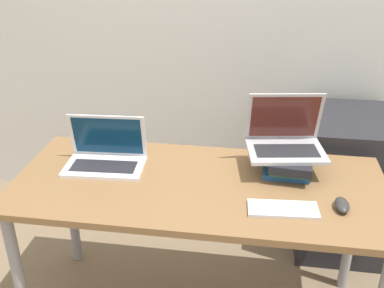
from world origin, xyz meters
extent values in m
cube|color=brown|center=(0.00, 0.35, 0.72)|extent=(1.58, 0.69, 0.03)
cylinder|color=gray|center=(-0.73, 0.06, 0.35)|extent=(0.05, 0.05, 0.71)
cylinder|color=gray|center=(-0.73, 0.63, 0.35)|extent=(0.05, 0.05, 0.71)
cylinder|color=gray|center=(0.73, 0.63, 0.35)|extent=(0.05, 0.05, 0.71)
cube|color=silver|center=(-0.43, 0.41, 0.75)|extent=(0.36, 0.23, 0.02)
cube|color=#232328|center=(-0.43, 0.39, 0.76)|extent=(0.29, 0.13, 0.00)
cube|color=silver|center=(-0.44, 0.49, 0.86)|extent=(0.35, 0.06, 0.21)
cube|color=#0A2D4C|center=(-0.44, 0.49, 0.86)|extent=(0.32, 0.05, 0.18)
cube|color=#235693|center=(0.37, 0.51, 0.75)|extent=(0.20, 0.22, 0.03)
cube|color=#33753D|center=(0.38, 0.51, 0.78)|extent=(0.18, 0.23, 0.03)
cube|color=black|center=(0.39, 0.49, 0.81)|extent=(0.20, 0.27, 0.04)
cube|color=#B2B2B7|center=(0.36, 0.50, 0.84)|extent=(0.36, 0.29, 0.02)
cube|color=#232328|center=(0.36, 0.49, 0.84)|extent=(0.29, 0.16, 0.00)
cube|color=#B2B2B7|center=(0.35, 0.60, 0.96)|extent=(0.33, 0.11, 0.23)
cube|color=#4C1E19|center=(0.35, 0.59, 0.96)|extent=(0.30, 0.10, 0.20)
cube|color=silver|center=(0.35, 0.19, 0.75)|extent=(0.27, 0.13, 0.01)
cube|color=silver|center=(0.35, 0.19, 0.75)|extent=(0.25, 0.11, 0.00)
ellipsoid|color=#2D2D2D|center=(0.57, 0.23, 0.76)|extent=(0.06, 0.10, 0.04)
cube|color=#232328|center=(0.73, 1.03, 0.40)|extent=(0.47, 0.56, 0.80)
cube|color=#4C4C51|center=(0.87, 0.74, 0.44)|extent=(0.02, 0.02, 0.40)
camera|label=1|loc=(0.21, -1.27, 1.73)|focal=42.00mm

